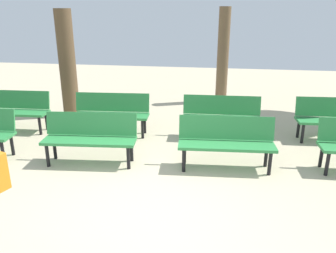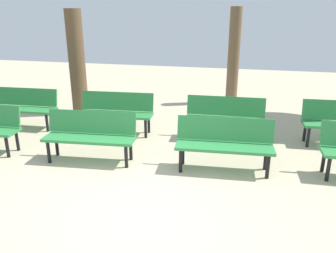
{
  "view_description": "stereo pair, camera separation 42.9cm",
  "coord_description": "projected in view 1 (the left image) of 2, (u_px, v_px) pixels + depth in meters",
  "views": [
    {
      "loc": [
        0.92,
        -3.74,
        2.58
      ],
      "look_at": [
        0.0,
        2.0,
        0.55
      ],
      "focal_mm": 36.11,
      "sensor_mm": 36.0,
      "label": 1
    },
    {
      "loc": [
        1.34,
        -3.65,
        2.58
      ],
      "look_at": [
        0.0,
        2.0,
        0.55
      ],
      "focal_mm": 36.11,
      "sensor_mm": 36.0,
      "label": 2
    }
  ],
  "objects": [
    {
      "name": "bench_r0_c2",
      "position": [
        226.0,
        140.0,
        5.66
      ],
      "size": [
        1.63,
        0.6,
        0.87
      ],
      "rotation": [
        0.0,
        0.0,
        0.07
      ],
      "color": "#2D8442",
      "rests_on": "ground_plane"
    },
    {
      "name": "tree_1",
      "position": [
        67.0,
        64.0,
        8.3
      ],
      "size": [
        0.41,
        0.41,
        2.59
      ],
      "color": "brown",
      "rests_on": "ground_plane"
    },
    {
      "name": "bench_r0_c1",
      "position": [
        90.0,
        135.0,
        5.86
      ],
      "size": [
        1.64,
        0.63,
        0.87
      ],
      "rotation": [
        0.0,
        0.0,
        0.09
      ],
      "color": "#2D8442",
      "rests_on": "ground_plane"
    },
    {
      "name": "ground_plane",
      "position": [
        144.0,
        215.0,
        4.47
      ],
      "size": [
        24.0,
        24.0,
        0.0
      ],
      "primitive_type": "plane",
      "color": "#BCAD8E"
    },
    {
      "name": "bench_r1_c1",
      "position": [
        112.0,
        111.0,
        7.23
      ],
      "size": [
        1.63,
        0.6,
        0.87
      ],
      "rotation": [
        0.0,
        0.0,
        0.08
      ],
      "color": "#2D8442",
      "rests_on": "ground_plane"
    },
    {
      "name": "tree_0",
      "position": [
        223.0,
        56.0,
        9.56
      ],
      "size": [
        0.33,
        0.33,
        2.65
      ],
      "color": "brown",
      "rests_on": "ground_plane"
    },
    {
      "name": "bench_r1_c0",
      "position": [
        13.0,
        108.0,
        7.45
      ],
      "size": [
        1.62,
        0.57,
        0.87
      ],
      "rotation": [
        0.0,
        0.0,
        0.05
      ],
      "color": "#2D8442",
      "rests_on": "ground_plane"
    },
    {
      "name": "bench_r1_c2",
      "position": [
        221.0,
        114.0,
        7.01
      ],
      "size": [
        1.62,
        0.55,
        0.87
      ],
      "rotation": [
        0.0,
        0.0,
        0.05
      ],
      "color": "#2D8442",
      "rests_on": "ground_plane"
    }
  ]
}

